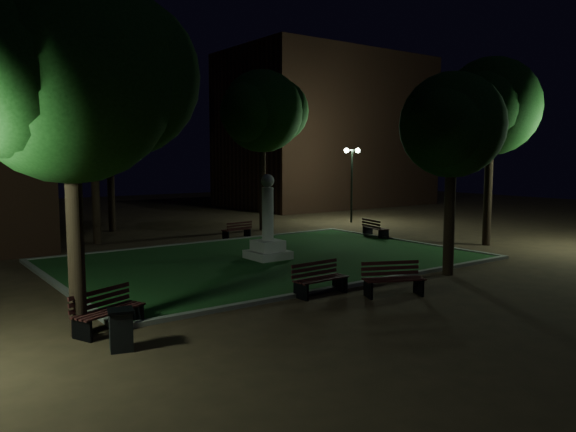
% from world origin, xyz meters
% --- Properties ---
extents(ground, '(80.00, 80.00, 0.00)m').
position_xyz_m(ground, '(0.00, 0.00, 0.00)').
color(ground, '#412F1E').
extents(lawn, '(15.00, 10.00, 0.08)m').
position_xyz_m(lawn, '(0.00, 2.00, 0.04)').
color(lawn, '#1E4C1D').
rests_on(lawn, ground).
extents(lawn_kerb, '(15.40, 10.40, 0.12)m').
position_xyz_m(lawn_kerb, '(0.00, 2.00, 0.06)').
color(lawn_kerb, slate).
rests_on(lawn_kerb, ground).
extents(monument, '(1.40, 1.40, 3.20)m').
position_xyz_m(monument, '(0.00, 2.00, 0.96)').
color(monument, '#AEA79D').
rests_on(monument, lawn).
extents(building_far, '(16.00, 10.00, 12.00)m').
position_xyz_m(building_far, '(18.00, 20.00, 6.00)').
color(building_far, '#49291B').
rests_on(building_far, ground).
extents(tree_west, '(5.61, 4.58, 7.91)m').
position_xyz_m(tree_west, '(-8.30, -2.98, 5.62)').
color(tree_west, black).
rests_on(tree_west, ground).
extents(tree_north_wl, '(5.31, 4.33, 7.71)m').
position_xyz_m(tree_north_wl, '(-3.78, 10.09, 5.53)').
color(tree_north_wl, black).
rests_on(tree_north_wl, ground).
extents(tree_north_er, '(5.31, 4.33, 8.47)m').
position_xyz_m(tree_north_er, '(4.90, 9.55, 6.30)').
color(tree_north_er, black).
rests_on(tree_north_er, ground).
extents(tree_east, '(5.21, 4.25, 8.23)m').
position_xyz_m(tree_east, '(10.07, -0.67, 6.09)').
color(tree_east, black).
rests_on(tree_east, ground).
extents(tree_se, '(4.22, 3.44, 6.67)m').
position_xyz_m(tree_se, '(3.50, -3.68, 4.94)').
color(tree_se, black).
rests_on(tree_se, ground).
extents(tree_far_north, '(6.45, 5.27, 8.89)m').
position_xyz_m(tree_far_north, '(-1.80, 13.80, 6.25)').
color(tree_far_north, black).
rests_on(tree_far_north, ground).
extents(lamppost_ne, '(1.18, 0.28, 4.43)m').
position_xyz_m(lamppost_ne, '(11.05, 9.35, 3.10)').
color(lamppost_ne, black).
rests_on(lamppost_ne, ground).
extents(bench_near_left, '(1.72, 0.67, 0.93)m').
position_xyz_m(bench_near_left, '(-1.80, -3.27, 0.44)').
color(bench_near_left, black).
rests_on(bench_near_left, ground).
extents(bench_near_right, '(1.83, 1.26, 0.95)m').
position_xyz_m(bench_near_right, '(-0.17, -4.56, 0.45)').
color(bench_near_right, black).
rests_on(bench_near_right, ground).
extents(bench_west_near, '(1.81, 1.21, 0.94)m').
position_xyz_m(bench_west_near, '(-7.79, -3.01, 0.44)').
color(bench_west_near, black).
rests_on(bench_west_near, ground).
extents(bench_right_side, '(0.88, 1.69, 0.88)m').
position_xyz_m(bench_right_side, '(7.68, 4.04, 0.42)').
color(bench_right_side, black).
rests_on(bench_right_side, ground).
extents(bench_far_side, '(1.50, 0.63, 0.81)m').
position_xyz_m(bench_far_side, '(2.12, 7.75, 0.38)').
color(bench_far_side, black).
rests_on(bench_far_side, ground).
extents(trash_bin, '(0.61, 0.61, 0.85)m').
position_xyz_m(trash_bin, '(-7.99, -4.44, 0.43)').
color(trash_bin, black).
rests_on(trash_bin, ground).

